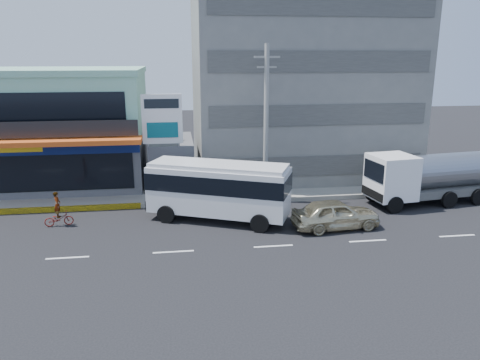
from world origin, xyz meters
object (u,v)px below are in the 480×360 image
object	(u,v)px
satellite_dish	(171,140)
utility_pole_near	(266,123)
shop_building	(60,130)
motorcycle_rider	(59,215)
tanker_truck	(427,177)
concrete_building	(298,85)
minibus	(219,187)
sedan	(336,214)
billboard	(162,125)

from	to	relation	value
satellite_dish	utility_pole_near	bearing A→B (deg)	-30.96
shop_building	motorcycle_rider	bearing A→B (deg)	-80.08
utility_pole_near	tanker_truck	size ratio (longest dim) A/B	1.16
shop_building	satellite_dish	size ratio (longest dim) A/B	8.27
concrete_building	minibus	xyz separation A→B (m)	(-7.34, -10.74, -4.98)
minibus	tanker_truck	xyz separation A→B (m)	(13.52, 1.32, -0.24)
utility_pole_near	sedan	world-z (taller)	utility_pole_near
shop_building	satellite_dish	world-z (taller)	shop_building
satellite_dish	sedan	xyz separation A→B (m)	(8.92, -8.99, -2.75)
shop_building	utility_pole_near	size ratio (longest dim) A/B	1.24
tanker_truck	motorcycle_rider	size ratio (longest dim) A/B	4.35
billboard	sedan	bearing A→B (deg)	-37.36
concrete_building	minibus	size ratio (longest dim) A/B	1.90
utility_pole_near	tanker_truck	xyz separation A→B (m)	(10.18, -1.82, -3.37)
sedan	motorcycle_rider	distance (m)	15.49
billboard	motorcycle_rider	size ratio (longest dim) A/B	3.47
minibus	motorcycle_rider	bearing A→B (deg)	178.09
satellite_dish	minibus	xyz separation A→B (m)	(2.66, -6.74, -1.56)
shop_building	utility_pole_near	distance (m)	15.50
billboard	utility_pole_near	bearing A→B (deg)	-15.48
utility_pole_near	minibus	xyz separation A→B (m)	(-3.34, -3.14, -3.13)
utility_pole_near	motorcycle_rider	size ratio (longest dim) A/B	5.03
shop_building	motorcycle_rider	world-z (taller)	shop_building
shop_building	concrete_building	bearing A→B (deg)	3.35
concrete_building	sedan	xyz separation A→B (m)	(-1.08, -12.99, -6.17)
concrete_building	billboard	size ratio (longest dim) A/B	2.32
shop_building	billboard	size ratio (longest dim) A/B	1.80
concrete_building	tanker_truck	bearing A→B (deg)	-56.75
utility_pole_near	minibus	world-z (taller)	utility_pole_near
utility_pole_near	sedan	distance (m)	7.50
tanker_truck	shop_building	bearing A→B (deg)	160.92
billboard	minibus	bearing A→B (deg)	-57.43
satellite_dish	minibus	distance (m)	7.41
satellite_dish	motorcycle_rider	distance (m)	9.51
satellite_dish	utility_pole_near	size ratio (longest dim) A/B	0.15
utility_pole_near	sedan	bearing A→B (deg)	-61.56
concrete_building	shop_building	bearing A→B (deg)	-176.65
shop_building	concrete_building	size ratio (longest dim) A/B	0.77
concrete_building	minibus	bearing A→B (deg)	-124.36
concrete_building	satellite_dish	xyz separation A→B (m)	(-10.00, -4.00, -3.42)
billboard	motorcycle_rider	world-z (taller)	billboard
shop_building	sedan	world-z (taller)	shop_building
satellite_dish	minibus	size ratio (longest dim) A/B	0.18
concrete_building	sedan	world-z (taller)	concrete_building
motorcycle_rider	shop_building	bearing A→B (deg)	99.92
concrete_building	minibus	distance (m)	13.93
motorcycle_rider	utility_pole_near	bearing A→B (deg)	12.94
concrete_building	tanker_truck	size ratio (longest dim) A/B	1.85
tanker_truck	motorcycle_rider	bearing A→B (deg)	-177.41
billboard	satellite_dish	bearing A→B (deg)	74.48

